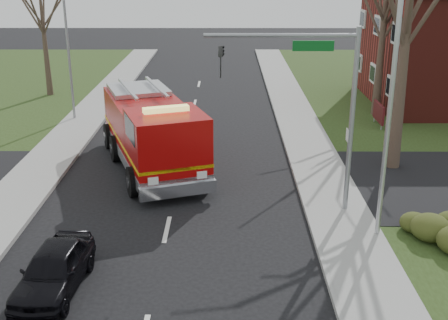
{
  "coord_description": "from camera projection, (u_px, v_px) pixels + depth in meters",
  "views": [
    {
      "loc": [
        2.08,
        -17.59,
        8.94
      ],
      "look_at": [
        1.99,
        1.64,
        2.0
      ],
      "focal_mm": 45.0,
      "sensor_mm": 36.0,
      "label": 1
    }
  ],
  "objects": [
    {
      "name": "ground",
      "position": [
        167.0,
        230.0,
        19.59
      ],
      "size": [
        120.0,
        120.0,
        0.0
      ],
      "primitive_type": "plane",
      "color": "black",
      "rests_on": "ground"
    },
    {
      "name": "bare_tree_far",
      "position": [
        386.0,
        4.0,
        31.45
      ],
      "size": [
        5.25,
        5.25,
        10.5
      ],
      "color": "#35281F",
      "rests_on": "ground"
    },
    {
      "name": "hedge_corner",
      "position": [
        437.0,
        228.0,
        18.41
      ],
      "size": [
        2.8,
        2.0,
        0.9
      ],
      "primitive_type": "ellipsoid",
      "color": "#323C15",
      "rests_on": "lawn_right"
    },
    {
      "name": "utility_pole_far",
      "position": [
        69.0,
        60.0,
        31.6
      ],
      "size": [
        0.14,
        0.14,
        7.0
      ],
      "primitive_type": "cylinder",
      "color": "gray",
      "rests_on": "ground"
    },
    {
      "name": "health_center_sign",
      "position": [
        379.0,
        113.0,
        31.0
      ],
      "size": [
        0.12,
        2.0,
        1.4
      ],
      "color": "#4A1115",
      "rests_on": "ground"
    },
    {
      "name": "bare_tree_left",
      "position": [
        42.0,
        13.0,
        36.56
      ],
      "size": [
        4.5,
        4.5,
        9.0
      ],
      "color": "#35281F",
      "rests_on": "ground"
    },
    {
      "name": "parked_car_maroon",
      "position": [
        54.0,
        269.0,
        15.85
      ],
      "size": [
        1.79,
        3.92,
        1.3
      ],
      "primitive_type": "imported",
      "rotation": [
        0.0,
        0.0,
        -0.07
      ],
      "color": "black",
      "rests_on": "ground"
    },
    {
      "name": "fire_engine",
      "position": [
        153.0,
        134.0,
        24.8
      ],
      "size": [
        5.74,
        9.2,
        3.51
      ],
      "rotation": [
        0.0,
        0.0,
        0.34
      ],
      "color": "#9D0707",
      "rests_on": "ground"
    },
    {
      "name": "traffic_signal_mast",
      "position": [
        317.0,
        88.0,
        19.38
      ],
      "size": [
        5.29,
        0.18,
        6.8
      ],
      "color": "gray",
      "rests_on": "ground"
    },
    {
      "name": "streetlight_pole",
      "position": [
        388.0,
        107.0,
        17.54
      ],
      "size": [
        1.48,
        0.16,
        8.4
      ],
      "color": "#B7BABF",
      "rests_on": "ground"
    },
    {
      "name": "sidewalk_right",
      "position": [
        344.0,
        228.0,
        19.54
      ],
      "size": [
        2.4,
        80.0,
        0.15
      ],
      "primitive_type": "cube",
      "color": "gray",
      "rests_on": "ground"
    }
  ]
}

